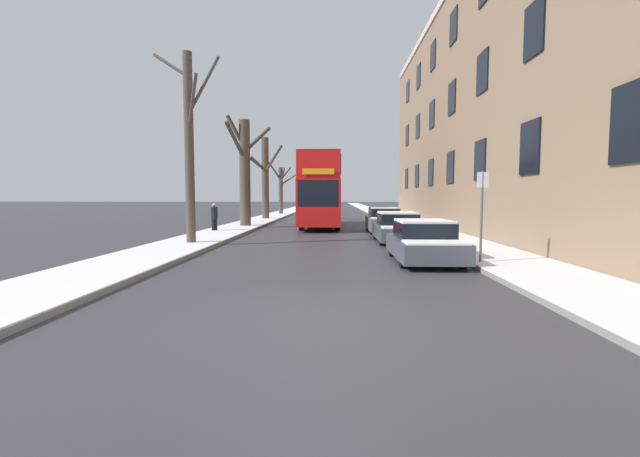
# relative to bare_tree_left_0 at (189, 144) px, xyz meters

# --- Properties ---
(ground_plane) EXTENTS (320.00, 320.00, 0.00)m
(ground_plane) POSITION_rel_bare_tree_left_0_xyz_m (5.48, -10.50, -4.18)
(ground_plane) COLOR #38383D
(sidewalk_left) EXTENTS (2.69, 130.00, 0.16)m
(sidewalk_left) POSITION_rel_bare_tree_left_0_xyz_m (-0.21, 42.50, -4.10)
(sidewalk_left) COLOR gray
(sidewalk_left) RESTS_ON ground
(sidewalk_right) EXTENTS (2.69, 130.00, 0.16)m
(sidewalk_right) POSITION_rel_bare_tree_left_0_xyz_m (11.16, 42.50, -4.10)
(sidewalk_right) COLOR gray
(sidewalk_right) RESTS_ON ground
(terrace_facade_right) EXTENTS (9.10, 39.30, 14.53)m
(terrace_facade_right) POSITION_rel_bare_tree_left_0_xyz_m (17.00, 7.26, 3.09)
(terrace_facade_right) COLOR #8C7056
(terrace_facade_right) RESTS_ON ground
(bare_tree_left_0) EXTENTS (2.74, 1.95, 7.97)m
(bare_tree_left_0) POSITION_rel_bare_tree_left_0_xyz_m (0.00, 0.00, 0.00)
(bare_tree_left_0) COLOR #4C4238
(bare_tree_left_0) RESTS_ON ground
(bare_tree_left_1) EXTENTS (2.49, 4.50, 7.21)m
(bare_tree_left_1) POSITION_rel_bare_tree_left_0_xyz_m (0.08, 10.36, -0.40)
(bare_tree_left_1) COLOR #4C4238
(bare_tree_left_1) RESTS_ON ground
(bare_tree_left_2) EXTENTS (3.45, 2.23, 7.07)m
(bare_tree_left_2) POSITION_rel_bare_tree_left_0_xyz_m (-0.06, 19.33, -0.47)
(bare_tree_left_2) COLOR #4C4238
(bare_tree_left_2) RESTS_ON ground
(bare_tree_left_3) EXTENTS (3.47, 1.94, 6.15)m
(bare_tree_left_3) POSITION_rel_bare_tree_left_0_xyz_m (-0.01, 29.54, -1.14)
(bare_tree_left_3) COLOR #4C4238
(bare_tree_left_3) RESTS_ON ground
(double_decker_bus) EXTENTS (2.53, 10.57, 4.64)m
(double_decker_bus) POSITION_rel_bare_tree_left_0_xyz_m (5.01, 11.34, -1.56)
(double_decker_bus) COLOR red
(double_decker_bus) RESTS_ON ground
(parked_car_0) EXTENTS (1.90, 4.05, 1.30)m
(parked_car_0) POSITION_rel_bare_tree_left_0_xyz_m (8.72, -3.96, -3.57)
(parked_car_0) COLOR #474C56
(parked_car_0) RESTS_ON ground
(parked_car_1) EXTENTS (1.90, 4.18, 1.36)m
(parked_car_1) POSITION_rel_bare_tree_left_0_xyz_m (8.72, 1.69, -3.55)
(parked_car_1) COLOR #474C56
(parked_car_1) RESTS_ON ground
(parked_car_2) EXTENTS (1.82, 4.30, 1.43)m
(parked_car_2) POSITION_rel_bare_tree_left_0_xyz_m (8.72, 6.98, -3.51)
(parked_car_2) COLOR slate
(parked_car_2) RESTS_ON ground
(oncoming_van) EXTENTS (1.95, 5.59, 2.48)m
(oncoming_van) POSITION_rel_bare_tree_left_0_xyz_m (2.86, 32.47, -2.84)
(oncoming_van) COLOR #9EA3AD
(oncoming_van) RESTS_ON ground
(pedestrian_left_sidewalk) EXTENTS (0.36, 0.36, 1.67)m
(pedestrian_left_sidewalk) POSITION_rel_bare_tree_left_0_xyz_m (-0.79, 6.17, -3.26)
(pedestrian_left_sidewalk) COLOR black
(pedestrian_left_sidewalk) RESTS_ON ground
(street_sign_post) EXTENTS (0.32, 0.07, 2.76)m
(street_sign_post) POSITION_rel_bare_tree_left_0_xyz_m (10.12, -5.01, -2.60)
(street_sign_post) COLOR #4C4F54
(street_sign_post) RESTS_ON ground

